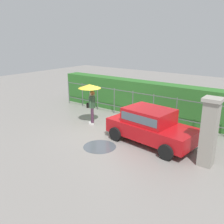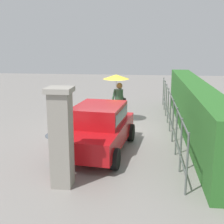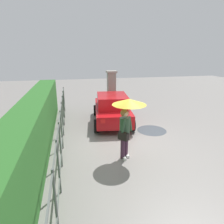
# 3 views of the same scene
# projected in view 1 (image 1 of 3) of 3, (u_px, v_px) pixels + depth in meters

# --- Properties ---
(ground_plane) EXTENTS (40.00, 40.00, 0.00)m
(ground_plane) POSITION_uv_depth(u_px,v_px,m) (108.00, 132.00, 11.54)
(ground_plane) COLOR gray
(car) EXTENTS (3.89, 2.22, 1.48)m
(car) POSITION_uv_depth(u_px,v_px,m) (150.00, 125.00, 10.13)
(car) COLOR #B71116
(car) RESTS_ON ground
(pedestrian) EXTENTS (1.11, 1.11, 2.07)m
(pedestrian) POSITION_uv_depth(u_px,v_px,m) (90.00, 94.00, 12.10)
(pedestrian) COLOR #47283D
(pedestrian) RESTS_ON ground
(gate_pillar) EXTENTS (0.60, 0.60, 2.42)m
(gate_pillar) POSITION_uv_depth(u_px,v_px,m) (209.00, 132.00, 8.20)
(gate_pillar) COLOR gray
(gate_pillar) RESTS_ON ground
(fence_section) EXTENTS (10.06, 0.05, 1.50)m
(fence_section) POSITION_uv_depth(u_px,v_px,m) (133.00, 103.00, 13.33)
(fence_section) COLOR #59605B
(fence_section) RESTS_ON ground
(hedge_row) EXTENTS (11.01, 0.90, 1.90)m
(hedge_row) POSITION_uv_depth(u_px,v_px,m) (141.00, 98.00, 13.98)
(hedge_row) COLOR #2D6B28
(hedge_row) RESTS_ON ground
(puddle_near) EXTENTS (1.35, 1.35, 0.00)m
(puddle_near) POSITION_uv_depth(u_px,v_px,m) (100.00, 147.00, 9.97)
(puddle_near) COLOR #4C545B
(puddle_near) RESTS_ON ground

